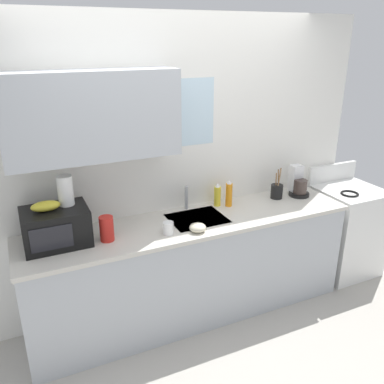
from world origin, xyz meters
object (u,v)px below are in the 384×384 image
Objects in this scene: stove_range at (345,229)px; dish_soap_bottle_orange at (229,194)px; banana_bunch at (46,206)px; small_bowl at (198,228)px; coffee_maker at (298,184)px; cereal_canister at (107,229)px; paper_towel_roll at (65,191)px; microwave at (56,227)px; dish_soap_bottle_yellow at (217,195)px; mug_white at (168,228)px; utensil_crock at (277,191)px.

dish_soap_bottle_orange reaches higher than stove_range.
stove_range is 2.93m from banana_bunch.
small_bowl is (1.06, -0.25, -0.27)m from banana_bunch.
coffee_maker reaches higher than stove_range.
banana_bunch is at bearing 166.71° from small_bowl.
paper_towel_roll is at bearing 147.99° from cereal_canister.
microwave is 1.40m from dish_soap_bottle_yellow.
cereal_canister is (0.39, -0.10, -0.21)m from banana_bunch.
dish_soap_bottle_yellow is 0.55m from small_bowl.
paper_towel_roll reaches higher than microwave.
coffee_maker is at bearing 1.48° from banana_bunch.
mug_white is (-2.00, -0.14, 0.49)m from stove_range.
dish_soap_bottle_orange is at bearing 9.60° from cereal_canister.
paper_towel_roll reaches higher than dish_soap_bottle_orange.
stove_range is at bearing -0.94° from banana_bunch.
dish_soap_bottle_orange is at bearing 1.76° from paper_towel_roll.
coffee_maker reaches higher than cereal_canister.
paper_towel_roll is at bearing -178.24° from dish_soap_bottle_orange.
paper_towel_roll is 0.74× the size of utensil_crock.
utensil_crock is (0.59, -0.07, -0.03)m from dish_soap_bottle_yellow.
dish_soap_bottle_yellow is (1.29, 0.09, -0.28)m from paper_towel_roll.
utensil_crock reaches higher than small_bowl.
coffee_maker is (2.21, 0.06, -0.03)m from microwave.
dish_soap_bottle_yellow is (1.44, 0.14, -0.21)m from banana_bunch.
small_bowl is at bearing -143.83° from dish_soap_bottle_orange.
cereal_canister is (0.34, -0.10, -0.04)m from microwave.
dish_soap_bottle_yellow is 0.10m from dish_soap_bottle_orange.
utensil_crock is (1.98, 0.07, -0.06)m from microwave.
banana_bunch is at bearing 178.20° from microwave.
microwave is at bearing -174.09° from dish_soap_bottle_yellow.
cereal_canister is at bearing -170.40° from dish_soap_bottle_orange.
paper_towel_roll reaches higher than banana_bunch.
dish_soap_bottle_orange is at bearing 177.33° from coffee_maker.
paper_towel_roll is at bearing 18.43° from banana_bunch.
utensil_crock is 1.02m from small_bowl.
paper_towel_roll reaches higher than coffee_maker.
banana_bunch reaches higher than mug_white.
dish_soap_bottle_orange is 0.75m from mug_white.
dish_soap_bottle_orange is 2.58× the size of mug_white.
banana_bunch reaches higher than small_bowl.
small_bowl is (-1.78, -0.20, 0.47)m from stove_range.
dish_soap_bottle_orange reaches higher than dish_soap_bottle_yellow.
dish_soap_bottle_yellow is (-1.40, 0.19, 0.54)m from stove_range.
utensil_crock is at bearing 177.15° from coffee_maker.
small_bowl is (-0.47, -0.34, -0.08)m from dish_soap_bottle_orange.
banana_bunch is 1.12m from small_bowl.
microwave is 1.48m from dish_soap_bottle_orange.
banana_bunch is 1.54× the size of small_bowl.
microwave is 0.27m from paper_towel_roll.
coffee_maker reaches higher than microwave.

